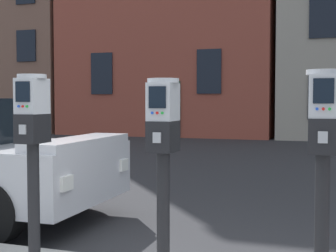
% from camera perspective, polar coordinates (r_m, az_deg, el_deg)
% --- Properties ---
extents(parking_meter_near_kerb, '(0.22, 0.25, 1.45)m').
position_cam_1_polar(parking_meter_near_kerb, '(3.82, -15.40, -0.97)').
color(parking_meter_near_kerb, black).
rests_on(parking_meter_near_kerb, sidewalk_slab).
extents(parking_meter_twin_adjacent, '(0.22, 0.25, 1.41)m').
position_cam_1_polar(parking_meter_twin_adjacent, '(3.35, -0.56, -1.95)').
color(parking_meter_twin_adjacent, black).
rests_on(parking_meter_twin_adjacent, sidewalk_slab).
extents(parking_meter_end_of_row, '(0.22, 0.25, 1.44)m').
position_cam_1_polar(parking_meter_end_of_row, '(3.16, 17.52, -1.93)').
color(parking_meter_end_of_row, black).
rests_on(parking_meter_end_of_row, sidewalk_slab).
extents(townhouse_cream_stone, '(8.96, 6.75, 9.34)m').
position_cam_1_polar(townhouse_cream_stone, '(25.96, -18.00, 10.12)').
color(townhouse_cream_stone, brown).
rests_on(townhouse_cream_stone, ground_plane).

